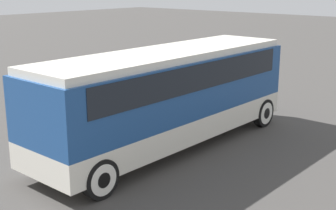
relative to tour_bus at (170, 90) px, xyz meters
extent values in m
plane|color=#423F3D|center=(-0.10, 0.00, -1.90)|extent=(120.00, 120.00, 0.00)
cube|color=silver|center=(-0.10, 0.00, -1.08)|extent=(9.73, 2.54, 0.75)
cube|color=navy|center=(-0.10, 0.00, 0.17)|extent=(9.73, 2.54, 1.75)
cube|color=black|center=(-0.10, 0.00, 0.60)|extent=(8.57, 2.58, 0.79)
cube|color=silver|center=(-0.10, 0.00, 1.15)|extent=(9.54, 2.34, 0.22)
cube|color=navy|center=(4.62, 0.00, -0.08)|extent=(0.36, 2.44, 2.00)
cylinder|color=black|center=(3.94, -1.16, -1.38)|extent=(1.04, 0.28, 1.04)
cylinder|color=silver|center=(3.94, -1.16, -1.38)|extent=(0.81, 0.30, 0.81)
cylinder|color=black|center=(3.94, -1.16, -1.38)|extent=(0.39, 0.32, 0.39)
cylinder|color=black|center=(3.94, 1.16, -1.38)|extent=(1.04, 0.28, 1.04)
cylinder|color=silver|center=(3.94, 1.16, -1.38)|extent=(0.81, 0.30, 0.81)
cylinder|color=black|center=(3.94, 1.16, -1.38)|extent=(0.39, 0.32, 0.39)
cylinder|color=black|center=(-3.98, -1.16, -1.38)|extent=(1.04, 0.28, 1.04)
cylinder|color=silver|center=(-3.98, -1.16, -1.38)|extent=(0.81, 0.30, 0.81)
cylinder|color=black|center=(-3.98, -1.16, -1.38)|extent=(0.39, 0.32, 0.39)
cylinder|color=black|center=(-3.98, 1.16, -1.38)|extent=(1.04, 0.28, 1.04)
cylinder|color=silver|center=(-3.98, 1.16, -1.38)|extent=(0.81, 0.30, 0.81)
cylinder|color=black|center=(-3.98, 1.16, -1.38)|extent=(0.39, 0.32, 0.39)
cube|color=black|center=(4.06, 8.01, -1.35)|extent=(4.23, 1.83, 0.56)
cube|color=black|center=(3.89, 8.01, -0.81)|extent=(2.20, 1.65, 0.54)
cylinder|color=black|center=(5.67, 7.19, -1.54)|extent=(0.71, 0.22, 0.71)
cylinder|color=black|center=(5.67, 7.19, -1.54)|extent=(0.27, 0.26, 0.27)
cylinder|color=black|center=(5.67, 8.84, -1.54)|extent=(0.71, 0.22, 0.71)
cylinder|color=black|center=(5.67, 8.84, -1.54)|extent=(0.27, 0.26, 0.27)
cylinder|color=black|center=(2.44, 7.19, -1.54)|extent=(0.71, 0.22, 0.71)
cylinder|color=black|center=(2.44, 7.19, -1.54)|extent=(0.27, 0.26, 0.27)
cylinder|color=black|center=(2.44, 8.84, -1.54)|extent=(0.71, 0.22, 0.71)
cylinder|color=black|center=(2.44, 8.84, -1.54)|extent=(0.27, 0.26, 0.27)
cube|color=#7A6B5B|center=(2.33, 4.84, -1.35)|extent=(4.79, 1.76, 0.61)
cube|color=black|center=(2.14, 4.84, -0.81)|extent=(2.49, 1.59, 0.48)
cylinder|color=black|center=(4.27, 4.05, -1.57)|extent=(0.65, 0.22, 0.65)
cylinder|color=black|center=(4.27, 4.05, -1.57)|extent=(0.25, 0.26, 0.25)
cylinder|color=black|center=(4.27, 5.63, -1.57)|extent=(0.65, 0.22, 0.65)
cylinder|color=black|center=(4.27, 5.63, -1.57)|extent=(0.25, 0.26, 0.25)
cylinder|color=black|center=(0.39, 4.05, -1.57)|extent=(0.65, 0.22, 0.65)
cylinder|color=black|center=(0.39, 4.05, -1.57)|extent=(0.25, 0.26, 0.25)
cylinder|color=black|center=(0.39, 5.63, -1.57)|extent=(0.65, 0.22, 0.65)
cylinder|color=black|center=(0.39, 5.63, -1.57)|extent=(0.25, 0.26, 0.25)
camera|label=1|loc=(-10.91, -9.42, 3.33)|focal=50.00mm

